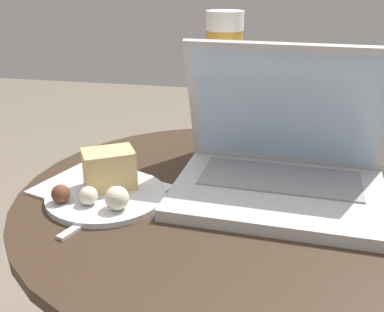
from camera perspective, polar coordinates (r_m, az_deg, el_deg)
The scene contains 6 objects.
table at distance 0.79m, azimuth 3.75°, elevation -15.26°, with size 0.64×0.64×0.58m.
napkin at distance 0.72m, azimuth -11.57°, elevation -4.16°, with size 0.22×0.19×0.00m.
laptop at distance 0.70m, azimuth 11.25°, elevation -0.97°, with size 0.33×0.24×0.23m.
beer_glass at distance 0.82m, azimuth 3.98°, elevation 8.99°, with size 0.07×0.07×0.26m.
snack_plate at distance 0.69m, azimuth -10.83°, elevation -3.64°, with size 0.18×0.18×0.07m.
fork at distance 0.68m, azimuth -9.72°, elevation -5.99°, with size 0.08×0.18×0.00m.
Camera 1 is at (0.08, -0.62, 0.89)m, focal length 42.00 mm.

